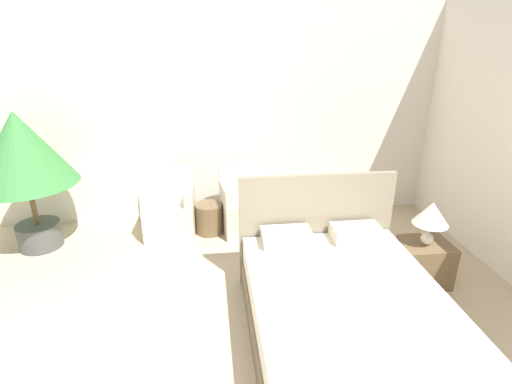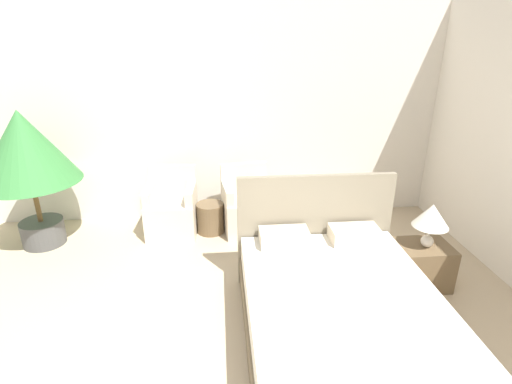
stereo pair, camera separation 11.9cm
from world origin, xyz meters
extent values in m
cube|color=silver|center=(0.00, 4.02, 1.45)|extent=(10.00, 0.06, 2.90)
cube|color=brown|center=(0.92, 1.18, 0.15)|extent=(1.57, 2.11, 0.30)
cube|color=silver|center=(0.92, 1.18, 0.43)|extent=(1.54, 2.06, 0.25)
cube|color=gray|center=(0.92, 2.26, 0.59)|extent=(1.60, 0.06, 1.19)
cube|color=beige|center=(0.56, 2.04, 0.63)|extent=(0.48, 0.29, 0.14)
cube|color=beige|center=(1.27, 2.04, 0.63)|extent=(0.48, 0.29, 0.14)
cube|color=beige|center=(-0.69, 3.45, 0.23)|extent=(0.66, 0.61, 0.47)
cube|color=beige|center=(-0.68, 3.70, 0.67)|extent=(0.63, 0.09, 0.40)
cube|color=beige|center=(-0.96, 3.46, 0.56)|extent=(0.13, 0.52, 0.19)
cube|color=beige|center=(-0.43, 3.43, 0.56)|extent=(0.13, 0.52, 0.19)
cube|color=beige|center=(0.30, 3.45, 0.23)|extent=(0.69, 0.65, 0.47)
cube|color=beige|center=(0.27, 3.70, 0.67)|extent=(0.63, 0.14, 0.40)
cube|color=beige|center=(0.04, 3.41, 0.56)|extent=(0.16, 0.53, 0.19)
cube|color=beige|center=(0.57, 3.48, 0.56)|extent=(0.16, 0.53, 0.19)
cylinder|color=#4C4C4C|center=(-2.29, 3.32, 0.16)|extent=(0.51, 0.51, 0.31)
cylinder|color=brown|center=(-2.29, 3.32, 0.57)|extent=(0.06, 0.06, 0.52)
cone|color=#387F3D|center=(-2.29, 3.32, 1.27)|extent=(1.16, 1.16, 0.86)
cube|color=brown|center=(2.02, 2.04, 0.23)|extent=(0.55, 0.44, 0.47)
sphere|color=white|center=(2.03, 2.02, 0.53)|extent=(0.12, 0.12, 0.12)
cylinder|color=white|center=(2.03, 2.02, 0.64)|extent=(0.02, 0.02, 0.11)
cone|color=silver|center=(2.03, 2.02, 0.82)|extent=(0.35, 0.35, 0.23)
cylinder|color=brown|center=(-0.19, 3.45, 0.20)|extent=(0.36, 0.36, 0.40)
camera|label=1|loc=(-0.14, -1.36, 2.50)|focal=28.00mm
camera|label=2|loc=(-0.03, -1.37, 2.50)|focal=28.00mm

